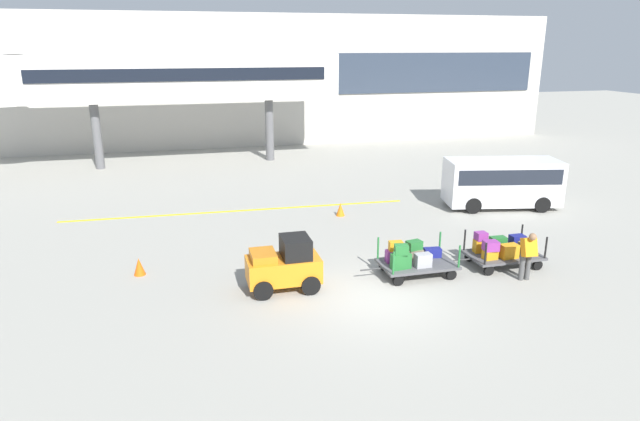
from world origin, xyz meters
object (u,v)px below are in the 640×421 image
at_px(baggage_cart_lead, 413,259).
at_px(baggage_handler, 528,254).
at_px(baggage_cart_middle, 503,250).
at_px(safety_cone_near, 340,209).
at_px(baggage_tug, 284,265).
at_px(safety_cone_far, 139,266).
at_px(shuttle_van, 502,180).

height_order(baggage_cart_lead, baggage_handler, baggage_handler).
distance_m(baggage_cart_middle, baggage_handler, 1.27).
distance_m(baggage_cart_lead, baggage_handler, 3.40).
bearing_deg(baggage_cart_lead, safety_cone_near, 93.48).
distance_m(baggage_cart_lead, baggage_cart_middle, 3.12).
distance_m(baggage_tug, safety_cone_near, 7.45).
distance_m(baggage_cart_lead, safety_cone_near, 6.48).
bearing_deg(safety_cone_far, shuttle_van, 14.33).
xyz_separation_m(baggage_cart_lead, shuttle_van, (6.76, 5.94, 0.70)).
bearing_deg(safety_cone_near, safety_cone_far, -150.88).
xyz_separation_m(safety_cone_near, safety_cone_far, (-7.79, -4.34, 0.00)).
bearing_deg(baggage_cart_lead, baggage_handler, -21.73).
bearing_deg(baggage_tug, baggage_handler, -9.67).
relative_size(baggage_cart_middle, shuttle_van, 0.59).
height_order(baggage_tug, safety_cone_far, baggage_tug).
xyz_separation_m(baggage_cart_middle, safety_cone_near, (-3.52, 6.49, -0.26)).
bearing_deg(baggage_cart_middle, shuttle_van, 58.62).
bearing_deg(baggage_cart_middle, safety_cone_far, 169.23).
bearing_deg(safety_cone_near, baggage_handler, -65.37).
height_order(baggage_cart_middle, baggage_handler, baggage_handler).
distance_m(baggage_cart_middle, shuttle_van, 7.03).
relative_size(baggage_handler, safety_cone_far, 2.84).
xyz_separation_m(baggage_tug, baggage_cart_middle, (7.14, 0.01, -0.22)).
xyz_separation_m(baggage_cart_lead, safety_cone_far, (-8.18, 2.13, -0.26)).
bearing_deg(safety_cone_far, baggage_cart_lead, -14.57).
height_order(baggage_cart_lead, safety_cone_far, baggage_cart_lead).
bearing_deg(shuttle_van, baggage_tug, -150.99).
height_order(baggage_tug, safety_cone_near, baggage_tug).
distance_m(baggage_tug, baggage_cart_middle, 7.14).
distance_m(baggage_cart_middle, safety_cone_near, 7.39).
bearing_deg(baggage_cart_lead, baggage_cart_middle, -0.45).
bearing_deg(safety_cone_near, baggage_tug, -119.14).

